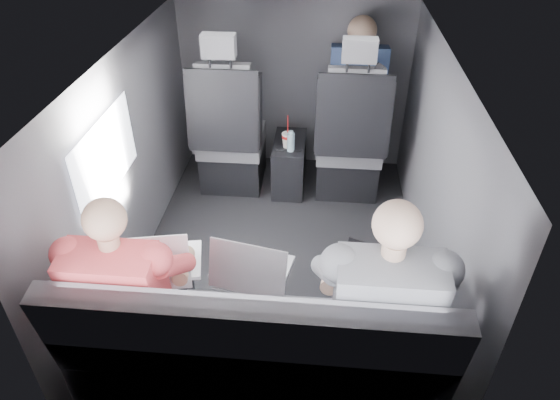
# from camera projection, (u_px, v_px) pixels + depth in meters

# --- Properties ---
(floor) EXTENTS (2.60, 2.60, 0.00)m
(floor) POSITION_uv_depth(u_px,v_px,m) (279.00, 258.00, 3.31)
(floor) COLOR black
(floor) RESTS_ON ground
(ceiling) EXTENTS (2.60, 2.60, 0.00)m
(ceiling) POSITION_uv_depth(u_px,v_px,m) (279.00, 59.00, 2.54)
(ceiling) COLOR #B2B2AD
(ceiling) RESTS_ON panel_back
(panel_left) EXTENTS (0.02, 2.60, 1.35)m
(panel_left) POSITION_uv_depth(u_px,v_px,m) (130.00, 164.00, 2.99)
(panel_left) COLOR #56565B
(panel_left) RESTS_ON floor
(panel_right) EXTENTS (0.02, 2.60, 1.35)m
(panel_right) POSITION_uv_depth(u_px,v_px,m) (435.00, 179.00, 2.86)
(panel_right) COLOR #56565B
(panel_right) RESTS_ON floor
(panel_front) EXTENTS (1.80, 0.02, 1.35)m
(panel_front) POSITION_uv_depth(u_px,v_px,m) (294.00, 86.00, 3.98)
(panel_front) COLOR #56565B
(panel_front) RESTS_ON floor
(panel_back) EXTENTS (1.80, 0.02, 1.35)m
(panel_back) POSITION_uv_depth(u_px,v_px,m) (246.00, 354.00, 1.86)
(panel_back) COLOR #56565B
(panel_back) RESTS_ON floor
(side_window) EXTENTS (0.02, 0.75, 0.42)m
(side_window) POSITION_uv_depth(u_px,v_px,m) (107.00, 157.00, 2.62)
(side_window) COLOR white
(side_window) RESTS_ON panel_left
(seatbelt) EXTENTS (0.35, 0.11, 0.59)m
(seatbelt) POSITION_uv_depth(u_px,v_px,m) (354.00, 107.00, 3.36)
(seatbelt) COLOR black
(seatbelt) RESTS_ON front_seat_right
(front_seat_left) EXTENTS (0.52, 0.58, 1.26)m
(front_seat_left) POSITION_uv_depth(u_px,v_px,m) (230.00, 141.00, 3.80)
(front_seat_left) COLOR black
(front_seat_left) RESTS_ON floor
(front_seat_right) EXTENTS (0.52, 0.58, 1.26)m
(front_seat_right) POSITION_uv_depth(u_px,v_px,m) (349.00, 147.00, 3.73)
(front_seat_right) COLOR black
(front_seat_right) RESTS_ON floor
(center_console) EXTENTS (0.24, 0.48, 0.41)m
(center_console) POSITION_uv_depth(u_px,v_px,m) (289.00, 164.00, 3.91)
(center_console) COLOR black
(center_console) RESTS_ON floor
(rear_bench) EXTENTS (1.60, 0.57, 0.92)m
(rear_bench) POSITION_uv_depth(u_px,v_px,m) (257.00, 362.00, 2.27)
(rear_bench) COLOR slate
(rear_bench) RESTS_ON floor
(soda_cup) EXTENTS (0.09, 0.09, 0.26)m
(soda_cup) POSITION_uv_depth(u_px,v_px,m) (288.00, 140.00, 3.68)
(soda_cup) COLOR white
(soda_cup) RESTS_ON center_console
(water_bottle) EXTENTS (0.06, 0.06, 0.16)m
(water_bottle) POSITION_uv_depth(u_px,v_px,m) (291.00, 142.00, 3.64)
(water_bottle) COLOR #B2D4F1
(water_bottle) RESTS_ON center_console
(laptop_white) EXTENTS (0.41, 0.41, 0.27)m
(laptop_white) POSITION_uv_depth(u_px,v_px,m) (157.00, 263.00, 2.33)
(laptop_white) COLOR white
(laptop_white) RESTS_ON passenger_rear_left
(laptop_silver) EXTENTS (0.40, 0.38, 0.25)m
(laptop_silver) POSITION_uv_depth(u_px,v_px,m) (251.00, 267.00, 2.31)
(laptop_silver) COLOR #ACACB1
(laptop_silver) RESTS_ON rear_bench
(laptop_black) EXTENTS (0.40, 0.43, 0.24)m
(laptop_black) POSITION_uv_depth(u_px,v_px,m) (376.00, 270.00, 2.30)
(laptop_black) COLOR black
(laptop_black) RESTS_ON passenger_rear_right
(passenger_rear_left) EXTENTS (0.47, 0.60, 1.18)m
(passenger_rear_left) POSITION_uv_depth(u_px,v_px,m) (135.00, 292.00, 2.21)
(passenger_rear_left) COLOR #303135
(passenger_rear_left) RESTS_ON rear_bench
(passenger_rear_right) EXTENTS (0.51, 0.63, 1.24)m
(passenger_rear_right) POSITION_uv_depth(u_px,v_px,m) (379.00, 305.00, 2.12)
(passenger_rear_right) COLOR navy
(passenger_rear_right) RESTS_ON rear_bench
(passenger_front_right) EXTENTS (0.42, 0.42, 0.86)m
(passenger_front_right) POSITION_uv_depth(u_px,v_px,m) (357.00, 88.00, 3.73)
(passenger_front_right) COLOR navy
(passenger_front_right) RESTS_ON front_seat_right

